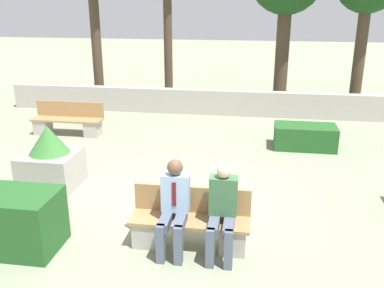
{
  "coord_description": "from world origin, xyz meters",
  "views": [
    {
      "loc": [
        1.23,
        -6.62,
        3.37
      ],
      "look_at": [
        0.11,
        0.5,
        0.9
      ],
      "focal_mm": 40.0,
      "sensor_mm": 36.0,
      "label": 1
    }
  ],
  "objects_px": {
    "person_seated_man": "(174,203)",
    "planter_corner_left": "(51,161)",
    "bench_left_side": "(68,123)",
    "person_seated_woman": "(222,208)",
    "bench_front": "(190,226)"
  },
  "relations": [
    {
      "from": "bench_front",
      "to": "bench_left_side",
      "type": "xyz_separation_m",
      "value": [
        -3.96,
        4.72,
        0.01
      ]
    },
    {
      "from": "bench_left_side",
      "to": "person_seated_woman",
      "type": "bearing_deg",
      "value": -56.09
    },
    {
      "from": "bench_left_side",
      "to": "person_seated_woman",
      "type": "distance_m",
      "value": 6.58
    },
    {
      "from": "person_seated_man",
      "to": "person_seated_woman",
      "type": "xyz_separation_m",
      "value": [
        0.66,
        -0.0,
        -0.02
      ]
    },
    {
      "from": "person_seated_man",
      "to": "planter_corner_left",
      "type": "height_order",
      "value": "person_seated_man"
    },
    {
      "from": "person_seated_woman",
      "to": "planter_corner_left",
      "type": "bearing_deg",
      "value": 152.56
    },
    {
      "from": "bench_left_side",
      "to": "person_seated_woman",
      "type": "xyz_separation_m",
      "value": [
        4.43,
        -4.86,
        0.39
      ]
    },
    {
      "from": "bench_left_side",
      "to": "planter_corner_left",
      "type": "relative_size",
      "value": 1.54
    },
    {
      "from": "bench_left_side",
      "to": "planter_corner_left",
      "type": "distance_m",
      "value": 3.31
    },
    {
      "from": "person_seated_woman",
      "to": "planter_corner_left",
      "type": "distance_m",
      "value": 3.76
    },
    {
      "from": "bench_front",
      "to": "person_seated_woman",
      "type": "height_order",
      "value": "person_seated_woman"
    },
    {
      "from": "bench_left_side",
      "to": "planter_corner_left",
      "type": "bearing_deg",
      "value": -79.19
    },
    {
      "from": "person_seated_man",
      "to": "planter_corner_left",
      "type": "bearing_deg",
      "value": 147.12
    },
    {
      "from": "person_seated_woman",
      "to": "bench_front",
      "type": "bearing_deg",
      "value": 163.37
    },
    {
      "from": "person_seated_man",
      "to": "planter_corner_left",
      "type": "xyz_separation_m",
      "value": [
        -2.67,
        1.73,
        -0.2
      ]
    }
  ]
}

